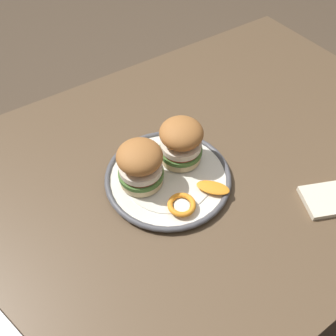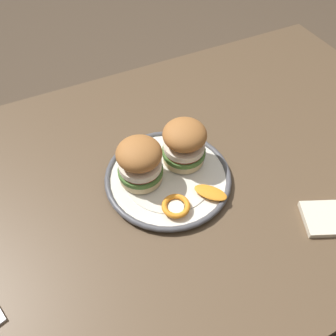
% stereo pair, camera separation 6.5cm
% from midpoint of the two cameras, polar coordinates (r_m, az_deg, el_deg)
% --- Properties ---
extents(ground_plane, '(8.00, 8.00, 0.00)m').
position_cam_midpoint_polar(ground_plane, '(1.42, 2.60, -19.66)').
color(ground_plane, '#4C3D2D').
extents(dining_table, '(1.30, 0.80, 0.73)m').
position_cam_midpoint_polar(dining_table, '(0.86, 4.06, -5.07)').
color(dining_table, brown).
rests_on(dining_table, ground).
extents(dinner_plate, '(0.27, 0.27, 0.02)m').
position_cam_midpoint_polar(dinner_plate, '(0.75, 2.47, -1.62)').
color(dinner_plate, silver).
rests_on(dinner_plate, dining_table).
extents(sandwich_half_left, '(0.10, 0.10, 0.10)m').
position_cam_midpoint_polar(sandwich_half_left, '(0.70, -1.96, 0.94)').
color(sandwich_half_left, beige).
rests_on(sandwich_half_left, dinner_plate).
extents(sandwich_half_right, '(0.11, 0.11, 0.10)m').
position_cam_midpoint_polar(sandwich_half_right, '(0.74, 5.16, 3.98)').
color(sandwich_half_right, beige).
rests_on(sandwich_half_right, dinner_plate).
extents(orange_peel_curled, '(0.08, 0.08, 0.01)m').
position_cam_midpoint_polar(orange_peel_curled, '(0.69, 3.98, -6.30)').
color(orange_peel_curled, orange).
rests_on(orange_peel_curled, dinner_plate).
extents(orange_peel_strip_long, '(0.07, 0.07, 0.01)m').
position_cam_midpoint_polar(orange_peel_strip_long, '(0.72, 9.46, -4.07)').
color(orange_peel_strip_long, orange).
rests_on(orange_peel_strip_long, dinner_plate).
extents(folded_napkin, '(0.14, 0.12, 0.01)m').
position_cam_midpoint_polar(folded_napkin, '(0.79, 27.55, -7.31)').
color(folded_napkin, beige).
rests_on(folded_napkin, dining_table).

